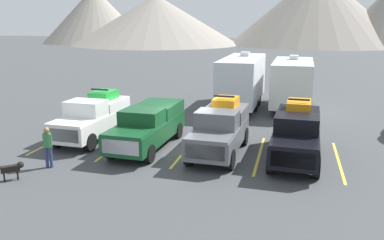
{
  "coord_description": "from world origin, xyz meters",
  "views": [
    {
      "loc": [
        4.78,
        -17.77,
        6.06
      ],
      "look_at": [
        0.0,
        1.07,
        1.2
      ],
      "focal_mm": 37.61,
      "sensor_mm": 36.0,
      "label": 1
    }
  ],
  "objects_px": {
    "camper_trailer_a": "(242,79)",
    "camper_trailer_b": "(292,82)",
    "pickup_truck_a": "(93,117)",
    "pickup_truck_d": "(296,133)",
    "person_a": "(48,144)",
    "pickup_truck_c": "(220,128)",
    "pickup_truck_b": "(148,125)",
    "dog": "(13,168)"
  },
  "relations": [
    {
      "from": "person_a",
      "to": "pickup_truck_c",
      "type": "bearing_deg",
      "value": 29.0
    },
    {
      "from": "pickup_truck_a",
      "to": "pickup_truck_b",
      "type": "xyz_separation_m",
      "value": [
        3.27,
        -0.64,
        -0.07
      ]
    },
    {
      "from": "pickup_truck_c",
      "to": "person_a",
      "type": "distance_m",
      "value": 7.58
    },
    {
      "from": "camper_trailer_b",
      "to": "person_a",
      "type": "bearing_deg",
      "value": -124.48
    },
    {
      "from": "camper_trailer_a",
      "to": "dog",
      "type": "bearing_deg",
      "value": -113.88
    },
    {
      "from": "camper_trailer_a",
      "to": "camper_trailer_b",
      "type": "distance_m",
      "value": 3.42
    },
    {
      "from": "camper_trailer_b",
      "to": "person_a",
      "type": "height_order",
      "value": "camper_trailer_b"
    },
    {
      "from": "pickup_truck_b",
      "to": "person_a",
      "type": "bearing_deg",
      "value": -128.95
    },
    {
      "from": "pickup_truck_b",
      "to": "pickup_truck_d",
      "type": "relative_size",
      "value": 1.02
    },
    {
      "from": "pickup_truck_a",
      "to": "pickup_truck_c",
      "type": "bearing_deg",
      "value": -6.29
    },
    {
      "from": "pickup_truck_a",
      "to": "pickup_truck_c",
      "type": "xyz_separation_m",
      "value": [
        6.84,
        -0.75,
        0.03
      ]
    },
    {
      "from": "pickup_truck_d",
      "to": "camper_trailer_a",
      "type": "height_order",
      "value": "camper_trailer_a"
    },
    {
      "from": "pickup_truck_d",
      "to": "camper_trailer_b",
      "type": "bearing_deg",
      "value": 91.86
    },
    {
      "from": "pickup_truck_c",
      "to": "camper_trailer_b",
      "type": "relative_size",
      "value": 0.69
    },
    {
      "from": "pickup_truck_a",
      "to": "pickup_truck_c",
      "type": "height_order",
      "value": "pickup_truck_c"
    },
    {
      "from": "pickup_truck_b",
      "to": "pickup_truck_c",
      "type": "distance_m",
      "value": 3.57
    },
    {
      "from": "pickup_truck_c",
      "to": "camper_trailer_b",
      "type": "height_order",
      "value": "camper_trailer_b"
    },
    {
      "from": "pickup_truck_d",
      "to": "camper_trailer_b",
      "type": "distance_m",
      "value": 10.4
    },
    {
      "from": "camper_trailer_b",
      "to": "dog",
      "type": "bearing_deg",
      "value": -123.17
    },
    {
      "from": "pickup_truck_a",
      "to": "person_a",
      "type": "distance_m",
      "value": 4.43
    },
    {
      "from": "person_a",
      "to": "pickup_truck_d",
      "type": "bearing_deg",
      "value": 20.54
    },
    {
      "from": "pickup_truck_b",
      "to": "person_a",
      "type": "relative_size",
      "value": 3.35
    },
    {
      "from": "pickup_truck_a",
      "to": "camper_trailer_a",
      "type": "bearing_deg",
      "value": 55.51
    },
    {
      "from": "pickup_truck_c",
      "to": "camper_trailer_a",
      "type": "height_order",
      "value": "camper_trailer_a"
    },
    {
      "from": "camper_trailer_b",
      "to": "pickup_truck_d",
      "type": "bearing_deg",
      "value": -88.14
    },
    {
      "from": "pickup_truck_d",
      "to": "person_a",
      "type": "height_order",
      "value": "pickup_truck_d"
    },
    {
      "from": "pickup_truck_d",
      "to": "camper_trailer_b",
      "type": "relative_size",
      "value": 0.75
    },
    {
      "from": "pickup_truck_b",
      "to": "dog",
      "type": "xyz_separation_m",
      "value": [
        -3.61,
        -5.34,
        -0.6
      ]
    },
    {
      "from": "person_a",
      "to": "pickup_truck_a",
      "type": "bearing_deg",
      "value": 92.73
    },
    {
      "from": "person_a",
      "to": "dog",
      "type": "relative_size",
      "value": 2.29
    },
    {
      "from": "pickup_truck_d",
      "to": "pickup_truck_c",
      "type": "bearing_deg",
      "value": -178.47
    },
    {
      "from": "pickup_truck_a",
      "to": "pickup_truck_b",
      "type": "bearing_deg",
      "value": -11.04
    },
    {
      "from": "pickup_truck_a",
      "to": "dog",
      "type": "bearing_deg",
      "value": -93.19
    },
    {
      "from": "camper_trailer_a",
      "to": "pickup_truck_d",
      "type": "bearing_deg",
      "value": -69.7
    },
    {
      "from": "pickup_truck_c",
      "to": "pickup_truck_b",
      "type": "bearing_deg",
      "value": 178.15
    },
    {
      "from": "camper_trailer_a",
      "to": "camper_trailer_b",
      "type": "height_order",
      "value": "camper_trailer_a"
    },
    {
      "from": "pickup_truck_c",
      "to": "dog",
      "type": "bearing_deg",
      "value": -143.93
    },
    {
      "from": "pickup_truck_b",
      "to": "pickup_truck_c",
      "type": "xyz_separation_m",
      "value": [
        3.56,
        -0.12,
        0.1
      ]
    },
    {
      "from": "pickup_truck_a",
      "to": "pickup_truck_d",
      "type": "xyz_separation_m",
      "value": [
        10.26,
        -0.66,
        0.03
      ]
    },
    {
      "from": "pickup_truck_a",
      "to": "camper_trailer_b",
      "type": "xyz_separation_m",
      "value": [
        9.92,
        9.71,
        0.77
      ]
    },
    {
      "from": "dog",
      "to": "camper_trailer_a",
      "type": "bearing_deg",
      "value": 66.12
    },
    {
      "from": "pickup_truck_d",
      "to": "camper_trailer_a",
      "type": "distance_m",
      "value": 10.84
    }
  ]
}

